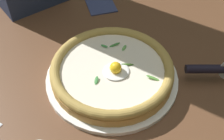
{
  "coord_description": "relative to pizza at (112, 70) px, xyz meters",
  "views": [
    {
      "loc": [
        -0.2,
        -0.38,
        0.53
      ],
      "look_at": [
        0.02,
        0.03,
        0.03
      ],
      "focal_mm": 44.3,
      "sensor_mm": 36.0,
      "label": 1
    }
  ],
  "objects": [
    {
      "name": "ground_plane",
      "position": [
        -0.02,
        -0.03,
        -0.05
      ],
      "size": [
        2.4,
        2.4,
        0.03
      ],
      "primitive_type": "cube",
      "color": "brown",
      "rests_on": "ground"
    },
    {
      "name": "pizza_plate",
      "position": [
        -0.0,
        0.0,
        -0.03
      ],
      "size": [
        0.33,
        0.33,
        0.01
      ],
      "primitive_type": "cylinder",
      "color": "white",
      "rests_on": "ground"
    },
    {
      "name": "pizza",
      "position": [
        0.0,
        0.0,
        0.0
      ],
      "size": [
        0.3,
        0.3,
        0.06
      ],
      "color": "#B38440",
      "rests_on": "pizza_plate"
    },
    {
      "name": "pizza_cutter",
      "position": [
        0.22,
        -0.12,
        0.01
      ],
      "size": [
        0.15,
        0.09,
        0.08
      ],
      "color": "silver",
      "rests_on": "ground"
    },
    {
      "name": "folded_napkin",
      "position": [
        0.13,
        0.33,
        -0.03
      ],
      "size": [
        0.12,
        0.16,
        0.01
      ],
      "primitive_type": "cube",
      "rotation": [
        0.0,
        0.0,
        4.5
      ],
      "color": "navy",
      "rests_on": "ground"
    }
  ]
}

